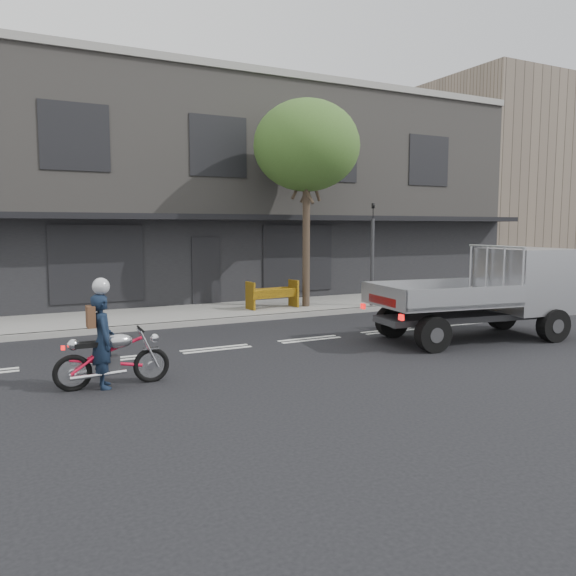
# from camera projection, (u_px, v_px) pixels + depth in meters

# --- Properties ---
(ground) EXTENTS (80.00, 80.00, 0.00)m
(ground) POSITION_uv_depth(u_px,v_px,m) (310.00, 339.00, 13.67)
(ground) COLOR black
(ground) RESTS_ON ground
(sidewalk) EXTENTS (32.00, 3.20, 0.15)m
(sidewalk) POSITION_uv_depth(u_px,v_px,m) (238.00, 311.00, 17.83)
(sidewalk) COLOR gray
(sidewalk) RESTS_ON ground
(kerb) EXTENTS (32.00, 0.20, 0.15)m
(kerb) POSITION_uv_depth(u_px,v_px,m) (258.00, 318.00, 16.41)
(kerb) COLOR gray
(kerb) RESTS_ON ground
(building_main) EXTENTS (26.00, 10.00, 8.00)m
(building_main) POSITION_uv_depth(u_px,v_px,m) (178.00, 196.00, 23.26)
(building_main) COLOR slate
(building_main) RESTS_ON ground
(building_neighbour) EXTENTS (14.00, 10.00, 10.00)m
(building_neighbour) POSITION_uv_depth(u_px,v_px,m) (519.00, 187.00, 32.14)
(building_neighbour) COLOR brown
(building_neighbour) RESTS_ON ground
(street_tree) EXTENTS (3.40, 3.40, 6.74)m
(street_tree) POSITION_uv_depth(u_px,v_px,m) (307.00, 146.00, 17.81)
(street_tree) COLOR #382B21
(street_tree) RESTS_ON ground
(traffic_light_pole) EXTENTS (0.12, 0.12, 3.50)m
(traffic_light_pole) POSITION_uv_depth(u_px,v_px,m) (372.00, 260.00, 18.35)
(traffic_light_pole) COLOR #2D2D30
(traffic_light_pole) RESTS_ON ground
(motorcycle) EXTENTS (1.94, 0.56, 1.00)m
(motorcycle) POSITION_uv_depth(u_px,v_px,m) (113.00, 357.00, 9.60)
(motorcycle) COLOR black
(motorcycle) RESTS_ON ground
(rider) EXTENTS (0.40, 0.60, 1.61)m
(rider) POSITION_uv_depth(u_px,v_px,m) (103.00, 341.00, 9.50)
(rider) COLOR #111D30
(rider) RESTS_ON ground
(flatbed_ute) EXTENTS (5.18, 2.62, 2.30)m
(flatbed_ute) POSITION_uv_depth(u_px,v_px,m) (511.00, 284.00, 13.91)
(flatbed_ute) COLOR black
(flatbed_ute) RESTS_ON ground
(construction_barrier) EXTENTS (1.69, 0.81, 0.91)m
(construction_barrier) POSITION_uv_depth(u_px,v_px,m) (276.00, 295.00, 17.65)
(construction_barrier) COLOR #F6A80C
(construction_barrier) RESTS_ON sidewalk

